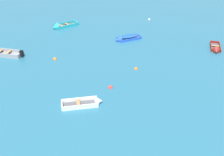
% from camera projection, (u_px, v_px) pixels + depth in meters
% --- Properties ---
extents(rowboat_blue_midfield_left, '(3.71, 2.78, 1.15)m').
position_uv_depth(rowboat_blue_midfield_left, '(125.00, 38.00, 36.14)').
color(rowboat_blue_midfield_left, beige).
rests_on(rowboat_blue_midfield_left, ground_plane).
extents(rowboat_white_foreground_center, '(3.75, 2.01, 1.07)m').
position_uv_depth(rowboat_white_foreground_center, '(90.00, 102.00, 24.07)').
color(rowboat_white_foreground_center, '#4C4C51').
rests_on(rowboat_white_foreground_center, ground_plane).
extents(rowboat_maroon_cluster_inner, '(1.57, 3.32, 1.03)m').
position_uv_depth(rowboat_maroon_cluster_inner, '(216.00, 50.00, 33.35)').
color(rowboat_maroon_cluster_inner, '#4C4C51').
rests_on(rowboat_maroon_cluster_inner, ground_plane).
extents(rowboat_turquoise_near_right, '(3.80, 3.59, 1.25)m').
position_uv_depth(rowboat_turquoise_near_right, '(60.00, 27.00, 39.99)').
color(rowboat_turquoise_near_right, '#4C4C51').
rests_on(rowboat_turquoise_near_right, ground_plane).
extents(mooring_buoy_central, '(0.35, 0.35, 0.35)m').
position_uv_depth(mooring_buoy_central, '(149.00, 20.00, 43.18)').
color(mooring_buoy_central, silver).
rests_on(mooring_buoy_central, ground_plane).
extents(mooring_buoy_outer_edge, '(0.45, 0.45, 0.45)m').
position_uv_depth(mooring_buoy_outer_edge, '(55.00, 59.00, 31.54)').
color(mooring_buoy_outer_edge, orange).
rests_on(mooring_buoy_outer_edge, ground_plane).
extents(mooring_buoy_between_boats_left, '(0.41, 0.41, 0.41)m').
position_uv_depth(mooring_buoy_between_boats_left, '(136.00, 69.00, 29.60)').
color(mooring_buoy_between_boats_left, orange).
rests_on(mooring_buoy_between_boats_left, ground_plane).
extents(mooring_buoy_between_boats_right, '(0.46, 0.46, 0.46)m').
position_uv_depth(mooring_buoy_between_boats_right, '(110.00, 88.00, 26.46)').
color(mooring_buoy_between_boats_right, red).
rests_on(mooring_buoy_between_boats_right, ground_plane).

